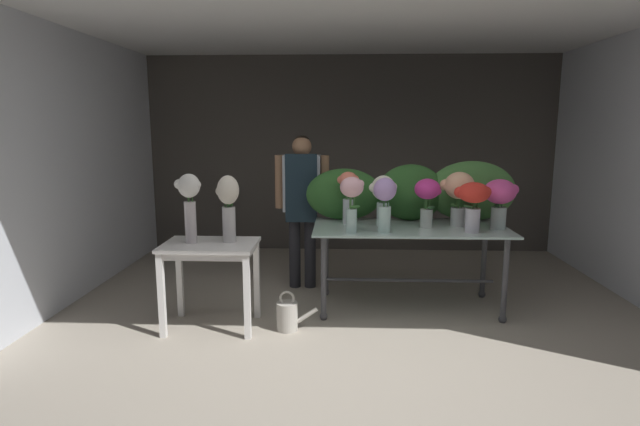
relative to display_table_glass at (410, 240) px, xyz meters
name	(u,v)px	position (x,y,z in m)	size (l,w,h in m)	color
ground_plane	(351,293)	(-0.53, 0.39, -0.66)	(8.51, 8.51, 0.00)	#9E9384
wall_back	(350,155)	(-0.53, 2.33, 0.65)	(5.57, 0.12, 2.63)	#4C4742
wall_left	(77,165)	(-3.31, 0.39, 0.65)	(0.12, 3.99, 2.63)	silver
ceiling_slab	(354,20)	(-0.53, 0.39, 2.02)	(5.69, 3.99, 0.12)	silver
display_table_glass	(410,240)	(0.00, 0.00, 0.00)	(1.78, 0.87, 0.79)	silver
side_table_white	(210,255)	(-1.74, -0.53, -0.03)	(0.78, 0.55, 0.74)	white
florist	(302,196)	(-1.05, 0.58, 0.32)	(0.56, 0.24, 1.61)	#232328
foliage_backdrop	(418,192)	(0.11, 0.31, 0.40)	(2.03, 0.29, 0.58)	#2D6028
vase_scarlet_tulips	(473,200)	(0.51, -0.23, 0.42)	(0.31, 0.28, 0.44)	silver
vase_coral_carnations	(348,192)	(-0.57, 0.11, 0.43)	(0.21, 0.18, 0.50)	silver
vase_blush_freesia	(352,196)	(-0.55, -0.29, 0.45)	(0.21, 0.20, 0.49)	silver
vase_fuchsia_stock	(500,197)	(0.78, -0.07, 0.41)	(0.30, 0.28, 0.45)	silver
vase_peach_roses	(458,192)	(0.44, 0.05, 0.45)	(0.31, 0.27, 0.50)	silver
vase_ivory_ranunculus	(383,195)	(-0.25, 0.02, 0.42)	(0.26, 0.22, 0.47)	silver
vase_magenta_snapdragons	(427,196)	(0.14, -0.04, 0.42)	(0.24, 0.23, 0.45)	silver
vase_lilac_hydrangea	(385,199)	(-0.26, -0.27, 0.42)	(0.20, 0.20, 0.48)	silver
vase_white_roses_tall	(189,201)	(-1.89, -0.54, 0.43)	(0.22, 0.18, 0.58)	silver
vase_cream_lisianthus_tall	(228,204)	(-1.58, -0.48, 0.40)	(0.20, 0.18, 0.56)	silver
watering_can	(288,315)	(-1.08, -0.58, -0.53)	(0.35, 0.18, 0.34)	#B7B2A8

